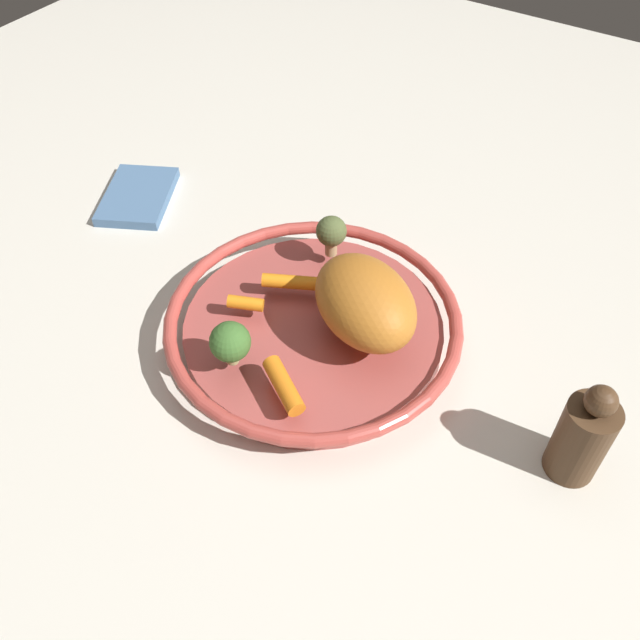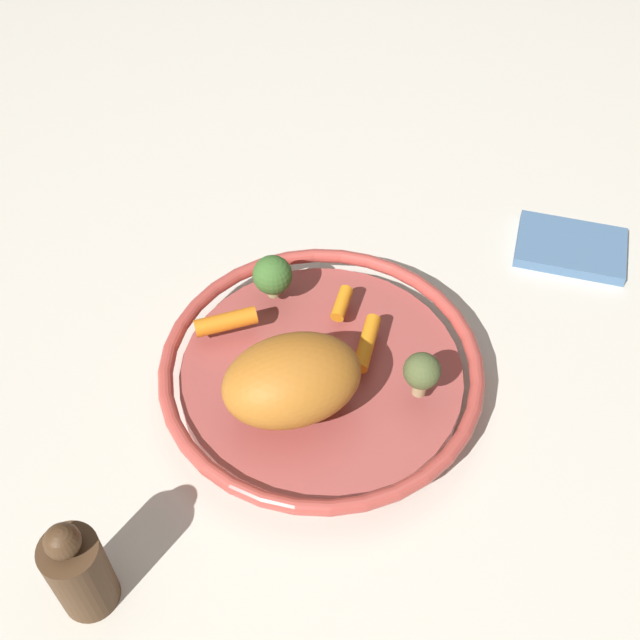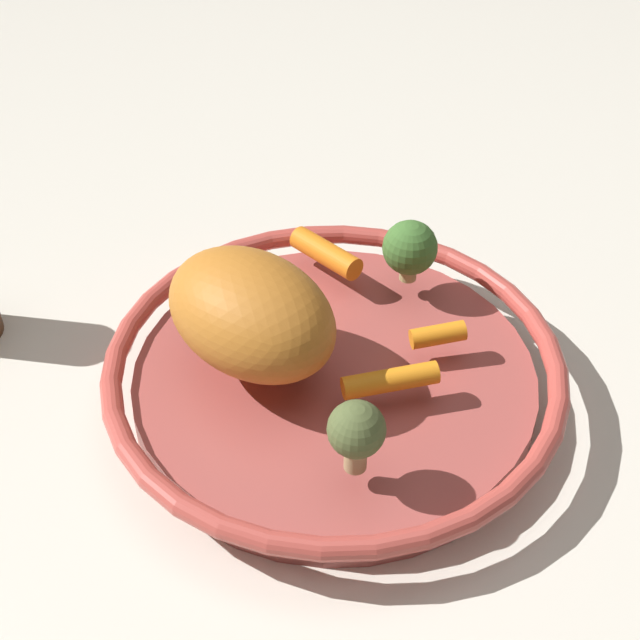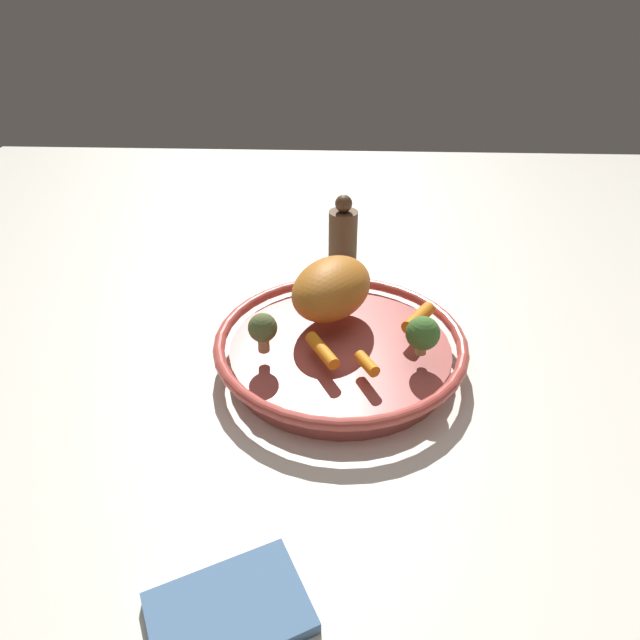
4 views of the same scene
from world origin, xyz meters
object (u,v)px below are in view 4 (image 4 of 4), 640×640
at_px(baby_carrot_near_rim, 367,364).
at_px(pepper_mill, 342,234).
at_px(baby_carrot_left, 322,350).
at_px(dish_towel, 229,613).
at_px(broccoli_floret_small, 263,329).
at_px(broccoli_floret_mid, 423,334).
at_px(baby_carrot_right, 418,318).
at_px(roast_chicken_piece, 332,288).
at_px(serving_bowl, 340,349).

bearing_deg(baby_carrot_near_rim, pepper_mill, -84.81).
height_order(baby_carrot_left, dish_towel, baby_carrot_left).
relative_size(baby_carrot_left, broccoli_floret_small, 1.26).
xyz_separation_m(baby_carrot_near_rim, dish_towel, (0.12, 0.29, -0.05)).
xyz_separation_m(baby_carrot_left, dish_towel, (0.07, 0.32, -0.05)).
distance_m(broccoli_floret_mid, pepper_mill, 0.36).
bearing_deg(broccoli_floret_small, pepper_mill, -105.63).
bearing_deg(broccoli_floret_mid, baby_carrot_right, -92.99).
bearing_deg(dish_towel, baby_carrot_left, -101.87).
relative_size(broccoli_floret_small, dish_towel, 0.41).
xyz_separation_m(roast_chicken_piece, baby_carrot_right, (-0.12, 0.02, -0.03)).
relative_size(roast_chicken_piece, dish_towel, 1.04).
distance_m(broccoli_floret_small, broccoli_floret_mid, 0.20).
xyz_separation_m(roast_chicken_piece, broccoli_floret_small, (0.08, 0.10, -0.01)).
height_order(serving_bowl, dish_towel, serving_bowl).
height_order(roast_chicken_piece, baby_carrot_right, roast_chicken_piece).
height_order(serving_bowl, broccoli_floret_mid, broccoli_floret_mid).
height_order(broccoli_floret_small, pepper_mill, pepper_mill).
bearing_deg(baby_carrot_near_rim, broccoli_floret_small, -13.70).
distance_m(baby_carrot_near_rim, broccoli_floret_mid, 0.08).
xyz_separation_m(baby_carrot_right, dish_towel, (0.20, 0.40, -0.05)).
height_order(baby_carrot_right, dish_towel, baby_carrot_right).
relative_size(broccoli_floret_small, broccoli_floret_mid, 1.03).
bearing_deg(baby_carrot_left, dish_towel, 78.13).
bearing_deg(baby_carrot_right, dish_towel, 63.69).
xyz_separation_m(broccoli_floret_mid, pepper_mill, (0.10, -0.35, -0.02)).
bearing_deg(serving_bowl, dish_towel, 76.13).
bearing_deg(broccoli_floret_small, dish_towel, 91.51).
height_order(roast_chicken_piece, broccoli_floret_small, roast_chicken_piece).
relative_size(roast_chicken_piece, broccoli_floret_mid, 2.62).
height_order(serving_bowl, pepper_mill, pepper_mill).
relative_size(serving_bowl, broccoli_floret_small, 6.30).
bearing_deg(baby_carrot_left, serving_bowl, -116.74).
bearing_deg(broccoli_floret_mid, dish_towel, 59.57).
relative_size(baby_carrot_near_rim, baby_carrot_left, 0.60).
height_order(broccoli_floret_small, dish_towel, broccoli_floret_small).
relative_size(baby_carrot_right, broccoli_floret_mid, 1.27).
relative_size(serving_bowl, pepper_mill, 2.68).
relative_size(baby_carrot_near_rim, broccoli_floret_small, 0.75).
bearing_deg(dish_towel, roast_chicken_piece, -100.21).
distance_m(baby_carrot_near_rim, broccoli_floret_small, 0.14).
bearing_deg(baby_carrot_left, baby_carrot_near_rim, 156.47).
bearing_deg(baby_carrot_right, broccoli_floret_mid, 87.01).
xyz_separation_m(broccoli_floret_small, broccoli_floret_mid, (-0.20, -0.00, -0.00)).
bearing_deg(pepper_mill, baby_carrot_near_rim, 95.19).
distance_m(baby_carrot_right, broccoli_floret_mid, 0.07).
distance_m(broccoli_floret_mid, dish_towel, 0.39).
bearing_deg(baby_carrot_left, pepper_mill, -93.51).
distance_m(baby_carrot_right, baby_carrot_near_rim, 0.13).
bearing_deg(baby_carrot_near_rim, serving_bowl, -64.60).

